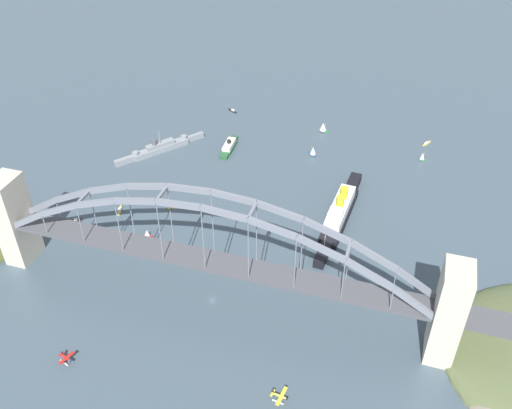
# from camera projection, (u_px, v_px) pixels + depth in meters

# --- Properties ---
(ground_plane) EXTENTS (1400.00, 1400.00, 0.00)m
(ground_plane) POSITION_uv_depth(u_px,v_px,m) (213.00, 300.00, 310.12)
(ground_plane) COLOR #3D4C56
(harbor_arch_bridge) EXTENTS (301.01, 19.82, 70.10)m
(harbor_arch_bridge) POSITION_uv_depth(u_px,v_px,m) (210.00, 259.00, 292.05)
(harbor_arch_bridge) COLOR #BCB29E
(harbor_arch_bridge) RESTS_ON ground
(ocean_liner) EXTENTS (15.43, 99.72, 20.13)m
(ocean_liner) POSITION_uv_depth(u_px,v_px,m) (340.00, 212.00, 363.58)
(ocean_liner) COLOR black
(ocean_liner) RESTS_ON ground
(naval_cruiser) EXTENTS (48.50, 62.63, 17.34)m
(naval_cruiser) POSITION_uv_depth(u_px,v_px,m) (160.00, 148.00, 433.01)
(naval_cruiser) COLOR gray
(naval_cruiser) RESTS_ON ground
(harbor_ferry_steamer) EXTENTS (8.45, 33.80, 7.74)m
(harbor_ferry_steamer) POSITION_uv_depth(u_px,v_px,m) (229.00, 146.00, 436.14)
(harbor_ferry_steamer) COLOR #23512D
(harbor_ferry_steamer) RESTS_ON ground
(seaplane_taxiing_near_bridge) EXTENTS (8.02, 9.10, 5.12)m
(seaplane_taxiing_near_bridge) POSITION_uv_depth(u_px,v_px,m) (66.00, 359.00, 275.64)
(seaplane_taxiing_near_bridge) COLOR #B7B7B2
(seaplane_taxiing_near_bridge) RESTS_ON ground
(seaplane_second_in_formation) EXTENTS (8.35, 10.87, 4.86)m
(seaplane_second_in_formation) POSITION_uv_depth(u_px,v_px,m) (280.00, 397.00, 258.67)
(seaplane_second_in_formation) COLOR #B7B7B2
(seaplane_second_in_formation) RESTS_ON ground
(small_boat_0) EXTENTS (6.31, 4.18, 7.70)m
(small_boat_0) POSITION_uv_depth(u_px,v_px,m) (422.00, 156.00, 422.20)
(small_boat_0) COLOR #2D6B3D
(small_boat_0) RESTS_ON ground
(small_boat_1) EXTENTS (9.48, 6.21, 2.19)m
(small_boat_1) POSITION_uv_depth(u_px,v_px,m) (233.00, 111.00, 486.88)
(small_boat_1) COLOR black
(small_boat_1) RESTS_ON ground
(small_boat_2) EXTENTS (4.46, 10.25, 2.30)m
(small_boat_2) POSITION_uv_depth(u_px,v_px,m) (120.00, 210.00, 373.48)
(small_boat_2) COLOR gold
(small_boat_2) RESTS_ON ground
(small_boat_3) EXTENTS (6.11, 9.73, 1.84)m
(small_boat_3) POSITION_uv_depth(u_px,v_px,m) (427.00, 143.00, 443.21)
(small_boat_3) COLOR gold
(small_boat_3) RESTS_ON ground
(small_boat_4) EXTENTS (6.09, 3.53, 5.85)m
(small_boat_4) POSITION_uv_depth(u_px,v_px,m) (147.00, 233.00, 351.47)
(small_boat_4) COLOR #B2231E
(small_boat_4) RESTS_ON ground
(small_boat_5) EXTENTS (9.87, 5.94, 8.77)m
(small_boat_5) POSITION_uv_depth(u_px,v_px,m) (323.00, 127.00, 457.11)
(small_boat_5) COLOR #2D6B3D
(small_boat_5) RESTS_ON ground
(small_boat_6) EXTENTS (4.72, 6.60, 2.61)m
(small_boat_6) POSITION_uv_depth(u_px,v_px,m) (173.00, 207.00, 376.60)
(small_boat_6) COLOR gold
(small_boat_6) RESTS_ON ground
(small_boat_7) EXTENTS (7.48, 6.07, 8.20)m
(small_boat_7) POSITION_uv_depth(u_px,v_px,m) (313.00, 151.00, 427.79)
(small_boat_7) COLOR #234C8C
(small_boat_7) RESTS_ON ground
(small_boat_8) EXTENTS (6.67, 5.64, 2.25)m
(small_boat_8) POSITION_uv_depth(u_px,v_px,m) (76.00, 220.00, 364.98)
(small_boat_8) COLOR black
(small_boat_8) RESTS_ON ground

